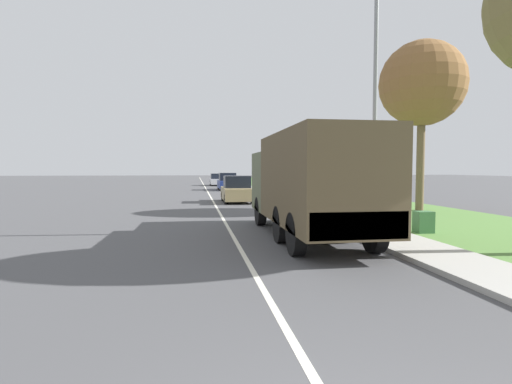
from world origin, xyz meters
name	(u,v)px	position (x,y,z in m)	size (l,w,h in m)	color
ground_plane	(206,189)	(0.00, 40.00, 0.00)	(180.00, 180.00, 0.00)	#4C4C4F
lane_centre_stripe	(206,189)	(0.00, 40.00, 0.00)	(0.12, 120.00, 0.00)	silver
sidewalk_right	(249,188)	(4.50, 40.00, 0.06)	(1.80, 120.00, 0.12)	#ADAAA3
grass_strip_right	(290,188)	(8.90, 40.00, 0.01)	(7.00, 120.00, 0.02)	#56843D
military_truck	(309,181)	(2.25, 10.20, 1.73)	(2.31, 7.95, 3.11)	#545B3D
car_nearest_ahead	(237,190)	(1.47, 23.57, 0.74)	(1.80, 4.10, 1.66)	tan
car_second_ahead	(227,182)	(2.06, 38.29, 0.76)	(1.80, 4.72, 1.70)	navy
car_third_ahead	(217,180)	(1.65, 49.29, 0.68)	(1.77, 4.68, 1.51)	silver
lamp_post	(370,84)	(4.56, 11.07, 4.87)	(1.69, 0.24, 8.12)	gray
tree_mid_right	(422,84)	(9.98, 16.97, 6.28)	(4.18, 4.18, 8.38)	brown
utility_box	(423,222)	(6.20, 10.44, 0.37)	(0.55, 0.45, 0.70)	#3D7042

